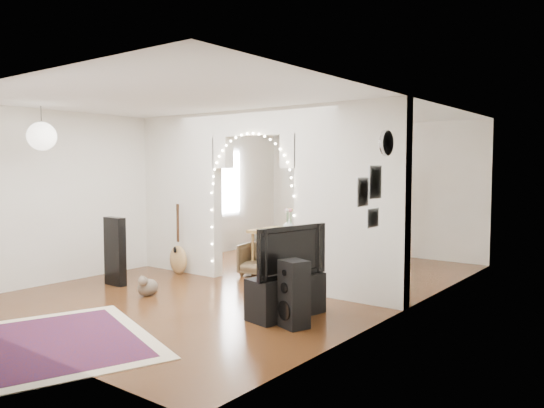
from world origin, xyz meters
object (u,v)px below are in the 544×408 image
Objects in this scene: acoustic_guitar at (178,248)px; media_console at (286,296)px; bookcase at (353,212)px; dining_table at (289,235)px; dining_chair_right at (260,259)px; dining_chair_left at (346,247)px; floor_speaker at (294,294)px.

media_console is at bearing 3.41° from acoustic_guitar.
media_console is 0.57× the size of bookcase.
dining_table reaches higher than media_console.
dining_chair_right is at bearing 147.40° from media_console.
dining_chair_left is at bearing 121.01° from media_console.
dining_chair_left is (-1.46, 4.05, -0.03)m from media_console.
bookcase is (1.28, 3.75, 0.43)m from acoustic_guitar.
dining_chair_left is at bearing 71.52° from dining_chair_right.
dining_chair_right is at bearing -86.85° from dining_chair_left.
dining_chair_left is (0.23, -0.65, -0.65)m from bookcase.
acoustic_guitar is at bearing -105.13° from dining_chair_left.
acoustic_guitar is 3.54m from floor_speaker.
floor_speaker is 1.58× the size of dining_chair_left.
acoustic_guitar reaches higher than media_console.
bookcase is (-2.02, 5.02, 0.49)m from floor_speaker.
acoustic_guitar reaches higher than floor_speaker.
bookcase reaches higher than acoustic_guitar.
bookcase is 3.06m from dining_chair_right.
floor_speaker reaches higher than dining_table.
floor_speaker is at bearing -53.77° from dining_table.
dining_table is (1.53, 1.09, 0.24)m from acoustic_guitar.
floor_speaker is 5.43m from bookcase.
dining_chair_right is (-0.31, -2.35, 0.05)m from dining_chair_left.
floor_speaker is at bearing -56.89° from dining_chair_left.
acoustic_guitar is at bearing -145.27° from dining_table.
dining_table is 2.47× the size of dining_chair_left.
dining_chair_right is (-0.09, -3.00, -0.60)m from bookcase.
dining_chair_left is 2.37m from dining_chair_right.
bookcase is at bearing 92.44° from acoustic_guitar.
dining_table is (-1.76, 2.36, 0.30)m from floor_speaker.
acoustic_guitar reaches higher than dining_table.
media_console is 2.53m from dining_table.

